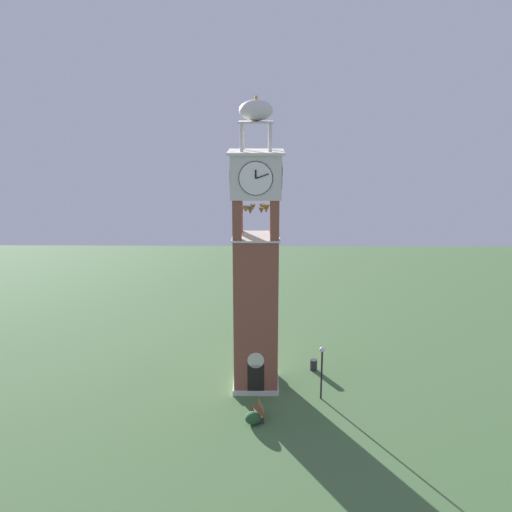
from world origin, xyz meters
TOP-DOWN VIEW (x-y plane):
  - ground at (0.00, 0.00)m, footprint 80.00×80.00m
  - clock_tower at (0.00, -0.00)m, footprint 3.50×3.50m
  - park_bench at (0.25, -4.26)m, footprint 0.81×1.66m
  - lamp_post at (4.31, -1.81)m, footprint 0.36×0.36m
  - trash_bin at (4.19, 2.40)m, footprint 0.52×0.52m
  - shrub_near_entry at (-0.14, -4.95)m, footprint 0.97×0.97m

SIDE VIEW (x-z plane):
  - ground at x=0.00m, z-range 0.00..0.00m
  - shrub_near_entry at x=-0.14m, z-range 0.00..0.76m
  - trash_bin at x=4.19m, z-range 0.00..0.80m
  - park_bench at x=0.25m, z-range 0.01..0.96m
  - lamp_post at x=4.31m, z-range 0.73..4.41m
  - clock_tower at x=0.00m, z-range -1.54..17.83m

